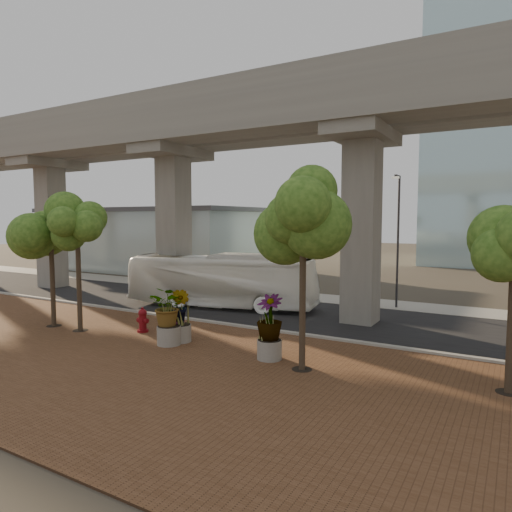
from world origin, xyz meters
The scene contains 17 objects.
ground centered at (0.00, 0.00, 0.00)m, with size 160.00×160.00×0.00m, color #3D362C.
brick_plaza centered at (0.00, -8.00, 0.03)m, with size 70.00×13.00×0.06m, color brown.
asphalt_road centered at (0.00, 2.00, 0.02)m, with size 90.00×8.00×0.04m, color black.
curb_strip centered at (0.00, -2.00, 0.08)m, with size 70.00×0.25×0.16m, color #A09E95.
far_sidewalk centered at (0.00, 7.50, 0.03)m, with size 90.00×3.00×0.06m, color #A09E95.
transit_viaduct centered at (0.00, 2.00, 7.29)m, with size 72.00×5.60×12.40m.
station_pavilion centered at (-20.00, 16.00, 3.22)m, with size 23.00×13.00×6.30m.
transit_bus centered at (-2.28, 1.77, 1.57)m, with size 2.64×11.26×3.14m, color white.
fire_hydrant centered at (-1.93, -5.07, 0.60)m, with size 0.56×0.51×1.12m.
planter_front centered at (0.50, -6.07, 1.52)m, with size 2.18×2.18×2.40m.
planter_right centered at (5.00, -5.73, 1.51)m, with size 2.25×2.25×2.40m.
planter_left centered at (0.60, -5.48, 1.43)m, with size 2.05×2.05×2.26m.
street_tree_far_west centered at (-6.48, -6.34, 4.92)m, with size 3.99×3.99×6.70m.
street_tree_near_west centered at (-4.63, -6.32, 4.80)m, with size 3.09×3.09×6.18m.
street_tree_near_east centered at (6.52, -6.19, 5.15)m, with size 4.12×4.12×6.99m.
streetlamp_west centered at (-10.76, 7.38, 5.18)m, with size 0.44×1.29×8.88m.
streetlamp_east centered at (6.72, 6.59, 4.45)m, with size 0.38×1.10×7.63m.
Camera 1 is at (12.80, -20.19, 5.20)m, focal length 32.00 mm.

